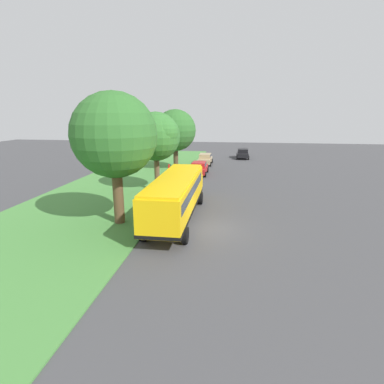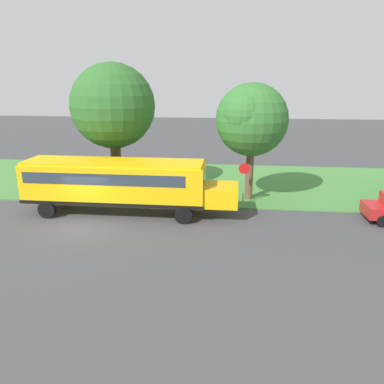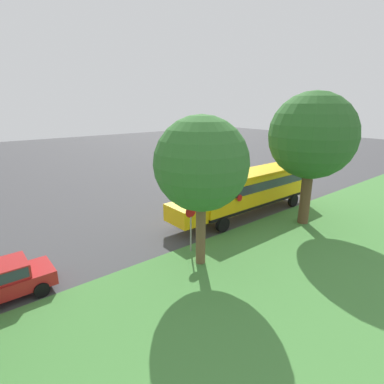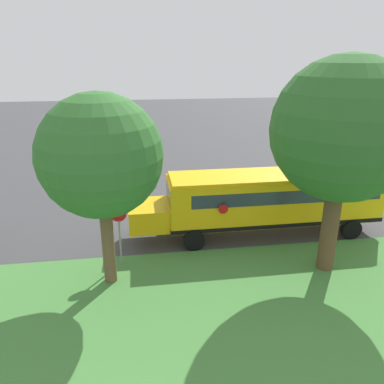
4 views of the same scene
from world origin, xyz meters
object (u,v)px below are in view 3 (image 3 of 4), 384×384
object	(u,v)px
oak_tree_roadside_mid	(200,162)
stop_sign	(191,223)
oak_tree_beside_bus	(310,136)
school_bus	(249,188)

from	to	relation	value
oak_tree_roadside_mid	stop_sign	world-z (taller)	oak_tree_roadside_mid
oak_tree_beside_bus	oak_tree_roadside_mid	xyz separation A→B (m)	(0.43, 8.78, -0.67)
school_bus	oak_tree_beside_bus	size ratio (longest dim) A/B	1.42
oak_tree_roadside_mid	stop_sign	distance (m)	3.73
school_bus	oak_tree_beside_bus	xyz separation A→B (m)	(-3.66, -1.25, 4.03)
oak_tree_beside_bus	oak_tree_roadside_mid	distance (m)	8.81
school_bus	oak_tree_beside_bus	bearing A→B (deg)	-161.10
oak_tree_beside_bus	school_bus	bearing A→B (deg)	18.90
school_bus	stop_sign	xyz separation A→B (m)	(-2.12, 7.23, -0.19)
stop_sign	oak_tree_beside_bus	bearing A→B (deg)	-100.25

